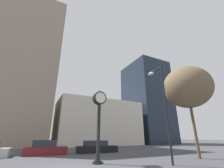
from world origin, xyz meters
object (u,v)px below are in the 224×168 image
at_px(street_clock, 99,114).
at_px(car_black, 97,147).
at_px(car_maroon, 45,149).
at_px(bare_tree, 187,87).
at_px(street_lamp_right, 161,97).

relative_size(street_clock, car_black, 1.12).
relative_size(car_maroon, car_black, 0.89).
relative_size(car_black, bare_tree, 0.56).
distance_m(car_black, street_lamp_right, 10.46).
xyz_separation_m(car_maroon, car_black, (5.53, -0.10, -0.04)).
xyz_separation_m(car_black, bare_tree, (5.70, -8.73, 5.67)).
bearing_deg(car_maroon, bare_tree, -36.42).
bearing_deg(bare_tree, street_clock, 169.50).
bearing_deg(street_lamp_right, car_black, 97.68).
relative_size(car_maroon, street_lamp_right, 0.58).
height_order(car_black, bare_tree, bare_tree).
xyz_separation_m(street_lamp_right, bare_tree, (4.41, 0.84, 1.64)).
relative_size(car_black, street_lamp_right, 0.66).
bearing_deg(car_black, street_clock, -110.34).
bearing_deg(car_maroon, car_black, 0.67).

